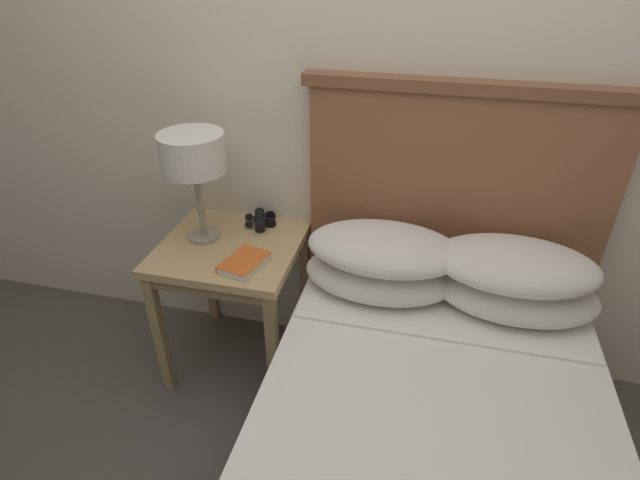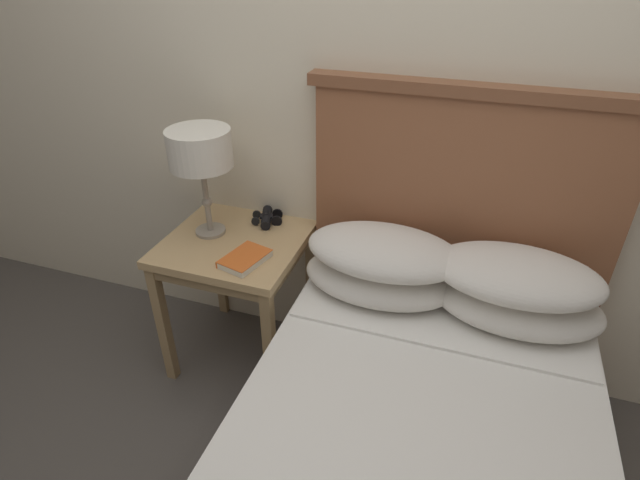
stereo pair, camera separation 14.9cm
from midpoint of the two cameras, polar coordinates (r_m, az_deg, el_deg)
The scene contains 6 objects.
wall_back at distance 2.02m, azimuth 8.44°, elevation 17.63°, with size 8.00×0.06×2.60m.
nightstand at distance 2.21m, azimuth -7.59°, elevation -1.81°, with size 0.58×0.58×0.66m.
bed at distance 1.75m, azimuth 12.75°, elevation -25.12°, with size 1.24×2.04×1.33m.
table_lamp at distance 2.06m, azimuth -11.52°, elevation 9.84°, with size 0.26×0.26×0.46m.
book_on_nightstand at distance 1.99m, azimuth -6.52°, elevation -2.18°, with size 0.18×0.22×0.03m.
binoculars_pair at distance 2.26m, azimuth -4.22°, elevation 2.54°, with size 0.16×0.16×0.05m.
Camera 2 is at (0.43, -0.95, 1.77)m, focal length 28.00 mm.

